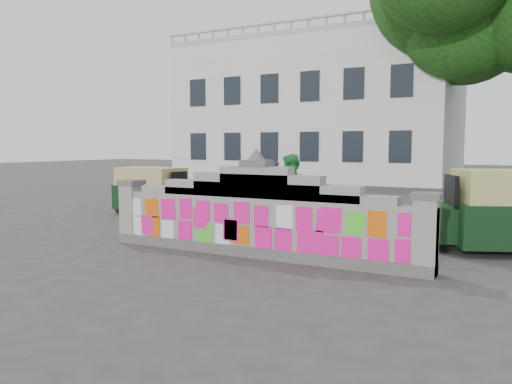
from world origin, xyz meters
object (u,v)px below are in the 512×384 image
pedestrian (291,194)px  cyclist_bike (275,220)px  rickshaw_left (153,190)px  cyclist_rider (275,206)px

pedestrian → cyclist_bike: bearing=-45.4°
pedestrian → rickshaw_left: pedestrian is taller
pedestrian → cyclist_rider: bearing=-45.4°
cyclist_bike → pedestrian: pedestrian is taller
pedestrian → rickshaw_left: 5.26m
cyclist_rider → rickshaw_left: 5.44m
cyclist_rider → cyclist_bike: bearing=-104.4°
rickshaw_left → cyclist_rider: bearing=-15.8°
cyclist_bike → rickshaw_left: 5.45m
cyclist_rider → pedestrian: size_ratio=0.79×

